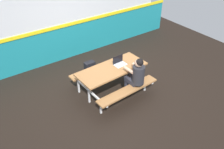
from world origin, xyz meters
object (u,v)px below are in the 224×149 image
Objects in this scene: student_nearer at (136,75)px; laptop_silver at (119,63)px; picnic_table_main at (112,74)px; backpack_dark at (90,69)px.

student_nearer is 3.67× the size of laptop_silver.
student_nearer is at bearing -83.19° from laptop_silver.
laptop_silver is (0.27, 0.05, 0.21)m from picnic_table_main.
picnic_table_main is 1.53× the size of student_nearer.
picnic_table_main is at bearing 122.28° from student_nearer.
picnic_table_main is 5.61× the size of laptop_silver.
picnic_table_main is 0.35m from laptop_silver.
laptop_silver is 1.18m from backpack_dark.
backpack_dark is (-0.35, 0.97, -0.57)m from laptop_silver.
backpack_dark is at bearing 94.56° from picnic_table_main.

